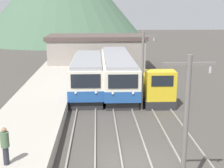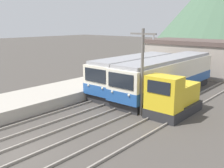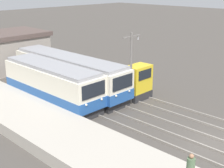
# 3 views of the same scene
# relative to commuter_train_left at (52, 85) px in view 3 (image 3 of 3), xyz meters

# --- Properties ---
(ground_plane) EXTENTS (200.00, 200.00, 0.00)m
(ground_plane) POSITION_rel_commuter_train_left_xyz_m (2.60, -13.35, -1.58)
(ground_plane) COLOR #47423D
(track_left) EXTENTS (1.54, 60.00, 0.14)m
(track_left) POSITION_rel_commuter_train_left_xyz_m (-0.00, -13.35, -1.51)
(track_left) COLOR gray
(track_left) RESTS_ON ground
(track_center) EXTENTS (1.54, 60.00, 0.14)m
(track_center) POSITION_rel_commuter_train_left_xyz_m (2.80, -13.35, -1.51)
(track_center) COLOR gray
(track_center) RESTS_ON ground
(commuter_train_left) EXTENTS (2.84, 10.35, 3.38)m
(commuter_train_left) POSITION_rel_commuter_train_left_xyz_m (0.00, 0.00, 0.00)
(commuter_train_left) COLOR #28282B
(commuter_train_left) RESTS_ON ground
(commuter_train_center) EXTENTS (2.84, 13.63, 3.40)m
(commuter_train_center) POSITION_rel_commuter_train_left_xyz_m (2.80, 1.34, 0.01)
(commuter_train_center) COLOR #28282B
(commuter_train_center) RESTS_ON ground
(shunting_locomotive) EXTENTS (2.40, 4.57, 3.00)m
(shunting_locomotive) POSITION_rel_commuter_train_left_xyz_m (5.80, -3.24, -0.38)
(shunting_locomotive) COLOR #28282B
(shunting_locomotive) RESTS_ON ground
(catenary_mast_mid) EXTENTS (2.00, 0.20, 6.06)m
(catenary_mast_mid) POSITION_rel_commuter_train_left_xyz_m (4.31, -4.95, 1.75)
(catenary_mast_mid) COLOR slate
(catenary_mast_mid) RESTS_ON ground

